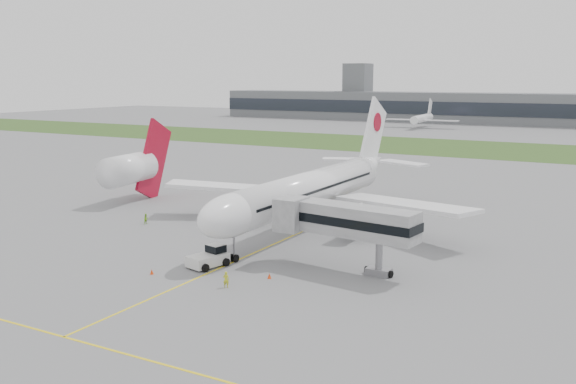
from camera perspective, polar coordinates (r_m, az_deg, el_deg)
The scene contains 14 objects.
ground at distance 87.13m, azimuth 0.71°, elevation -3.79°, with size 600.00×600.00×0.00m, color slate.
apron_markings at distance 82.90m, azimuth -0.94°, elevation -4.51°, with size 70.00×70.00×0.04m, color yellow, non-canonical shape.
grass_strip at distance 199.60m, azimuth 17.40°, elevation 3.65°, with size 600.00×50.00×0.02m, color #3B5A22.
terminal_building at distance 307.21m, azimuth 21.77°, elevation 6.82°, with size 320.00×22.30×14.00m.
control_tower at distance 333.57m, azimuth 6.16°, elevation 6.48°, with size 12.00×12.00×56.00m, color slate, non-canonical shape.
airliner at distance 90.19m, azimuth 2.19°, elevation 0.36°, with size 48.13×53.95×17.88m.
pushback_tug at distance 73.09m, azimuth -6.95°, elevation -5.74°, with size 3.93×5.02×2.33m.
jet_bridge at distance 70.23m, azimuth 4.80°, elevation -2.53°, with size 16.62×5.34×7.59m.
safety_cone_left at distance 71.34m, azimuth -12.02°, elevation -6.95°, with size 0.41×0.41×0.56m, color #EB3C0C.
safety_cone_right at distance 68.40m, azimuth -1.67°, elevation -7.46°, with size 0.43×0.43×0.59m, color #EB3C0C.
ground_crew_near at distance 65.66m, azimuth -5.53°, elevation -7.76°, with size 0.62×0.40×1.69m, color gold.
ground_crew_far at distance 95.27m, azimuth -12.49°, elevation -2.34°, with size 0.75×0.59×1.55m, color #81CB21.
neighbor_aircraft at distance 112.02m, azimuth -13.71°, elevation 2.09°, with size 6.69×18.28×14.77m.
distant_aircraft_left at distance 276.91m, azimuth 11.80°, elevation 5.58°, with size 30.47×26.88×11.65m, color white, non-canonical shape.
Camera 1 is at (40.27, -74.37, 20.97)m, focal length 40.00 mm.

